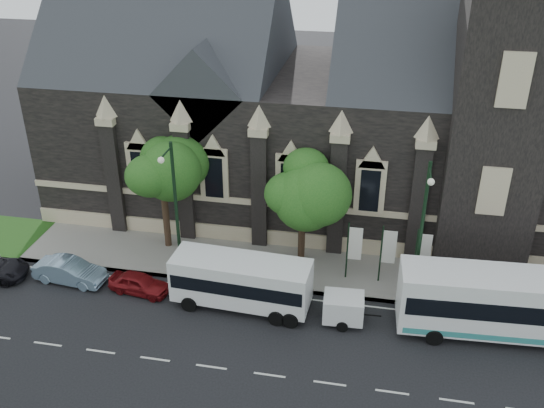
% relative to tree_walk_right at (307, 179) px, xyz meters
% --- Properties ---
extents(ground, '(160.00, 160.00, 0.00)m').
position_rel_tree_walk_right_xyz_m(ground, '(-3.21, -10.71, -5.82)').
color(ground, black).
rests_on(ground, ground).
extents(sidewalk, '(80.00, 5.00, 0.15)m').
position_rel_tree_walk_right_xyz_m(sidewalk, '(-3.21, -1.21, -5.74)').
color(sidewalk, gray).
rests_on(sidewalk, ground).
extents(museum, '(40.00, 17.70, 29.90)m').
position_rel_tree_walk_right_xyz_m(museum, '(1.90, 8.07, 2.35)').
color(museum, black).
rests_on(museum, ground).
extents(tree_walk_right, '(4.08, 4.08, 7.80)m').
position_rel_tree_walk_right_xyz_m(tree_walk_right, '(0.00, 0.00, 0.00)').
color(tree_walk_right, black).
rests_on(tree_walk_right, ground).
extents(tree_walk_left, '(3.91, 3.91, 7.64)m').
position_rel_tree_walk_right_xyz_m(tree_walk_left, '(-9.01, -0.01, -0.08)').
color(tree_walk_left, black).
rests_on(tree_walk_left, ground).
extents(street_lamp_near, '(0.36, 1.88, 9.00)m').
position_rel_tree_walk_right_xyz_m(street_lamp_near, '(6.79, -3.62, -0.71)').
color(street_lamp_near, black).
rests_on(street_lamp_near, ground).
extents(street_lamp_mid, '(0.36, 1.88, 9.00)m').
position_rel_tree_walk_right_xyz_m(street_lamp_mid, '(-7.21, -3.62, -0.71)').
color(street_lamp_mid, black).
rests_on(street_lamp_mid, ground).
extents(banner_flag_left, '(0.90, 0.10, 4.00)m').
position_rel_tree_walk_right_xyz_m(banner_flag_left, '(3.08, -1.71, -3.43)').
color(banner_flag_left, black).
rests_on(banner_flag_left, ground).
extents(banner_flag_center, '(0.90, 0.10, 4.00)m').
position_rel_tree_walk_right_xyz_m(banner_flag_center, '(5.08, -1.71, -3.43)').
color(banner_flag_center, black).
rests_on(banner_flag_center, ground).
extents(banner_flag_right, '(0.90, 0.10, 4.00)m').
position_rel_tree_walk_right_xyz_m(banner_flag_right, '(7.08, -1.71, -3.43)').
color(banner_flag_right, black).
rests_on(banner_flag_right, ground).
extents(tour_coach, '(13.05, 3.53, 3.77)m').
position_rel_tree_walk_right_xyz_m(tour_coach, '(12.34, -5.24, -3.77)').
color(tour_coach, white).
rests_on(tour_coach, ground).
extents(shuttle_bus, '(8.00, 3.13, 3.03)m').
position_rel_tree_walk_right_xyz_m(shuttle_bus, '(-2.87, -5.47, -4.07)').
color(shuttle_bus, white).
rests_on(shuttle_bus, ground).
extents(box_trailer, '(3.23, 1.90, 1.70)m').
position_rel_tree_walk_right_xyz_m(box_trailer, '(2.98, -5.86, -4.85)').
color(box_trailer, white).
rests_on(box_trailer, ground).
extents(sedan, '(4.59, 1.96, 1.47)m').
position_rel_tree_walk_right_xyz_m(sedan, '(-13.72, -5.16, -5.08)').
color(sedan, '#7C9AB4').
rests_on(sedan, ground).
extents(car_far_red, '(3.84, 1.97, 1.25)m').
position_rel_tree_walk_right_xyz_m(car_far_red, '(-9.16, -5.40, -5.19)').
color(car_far_red, maroon).
rests_on(car_far_red, ground).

